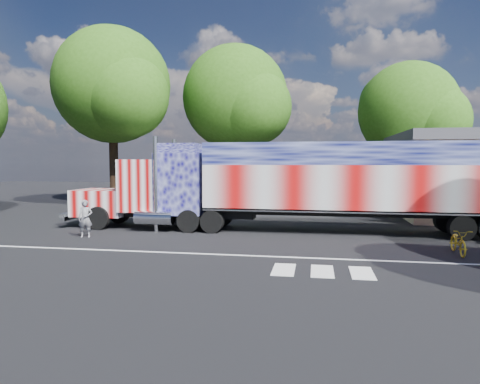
% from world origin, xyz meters
% --- Properties ---
extents(ground, '(100.00, 100.00, 0.00)m').
position_xyz_m(ground, '(0.00, 0.00, 0.00)').
color(ground, black).
extents(lane_markings, '(30.00, 2.67, 0.01)m').
position_xyz_m(lane_markings, '(1.71, -3.77, 0.01)').
color(lane_markings, silver).
rests_on(lane_markings, ground).
extents(semi_truck, '(21.81, 3.44, 4.65)m').
position_xyz_m(semi_truck, '(2.82, 2.87, 2.39)').
color(semi_truck, black).
rests_on(semi_truck, ground).
extents(coach_bus, '(11.69, 2.72, 3.40)m').
position_xyz_m(coach_bus, '(-2.10, 10.99, 1.76)').
color(coach_bus, silver).
rests_on(coach_bus, ground).
extents(woman, '(0.72, 0.59, 1.70)m').
position_xyz_m(woman, '(-6.52, -0.47, 0.85)').
color(woman, slate).
rests_on(woman, ground).
extents(bicycle, '(0.68, 1.83, 0.95)m').
position_xyz_m(bicycle, '(8.99, -1.40, 0.48)').
color(bicycle, gold).
rests_on(bicycle, ground).
extents(tree_n_mid, '(9.43, 8.98, 13.43)m').
position_xyz_m(tree_n_mid, '(-3.01, 18.34, 8.89)').
color(tree_n_mid, black).
rests_on(tree_n_mid, ground).
extents(tree_nw_a, '(9.66, 9.20, 14.13)m').
position_xyz_m(tree_nw_a, '(-12.19, 14.03, 9.46)').
color(tree_nw_a, black).
rests_on(tree_nw_a, ground).
extents(tree_ne_a, '(8.26, 7.86, 11.37)m').
position_xyz_m(tree_ne_a, '(11.11, 18.06, 7.39)').
color(tree_ne_a, black).
rests_on(tree_ne_a, ground).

